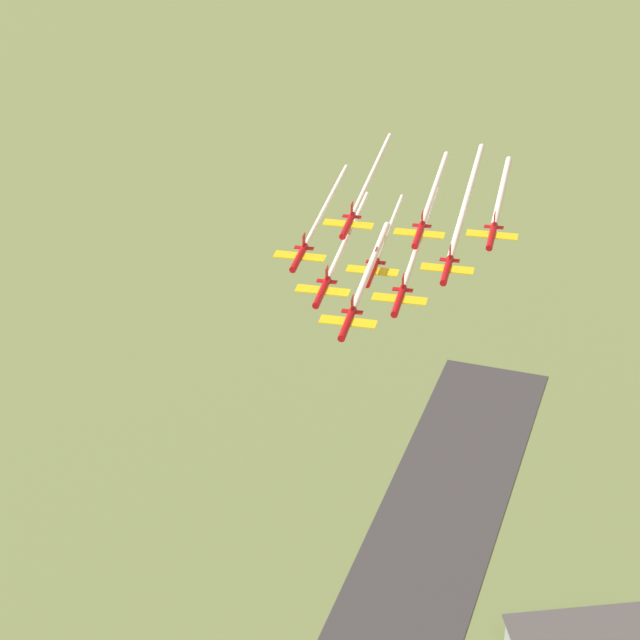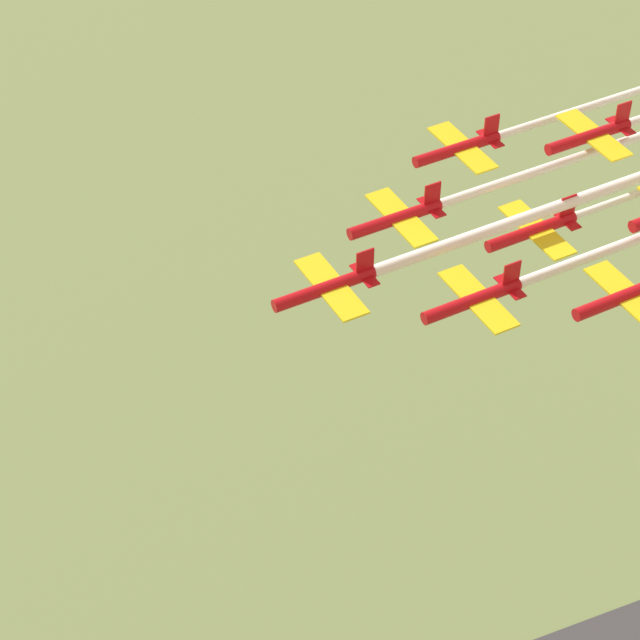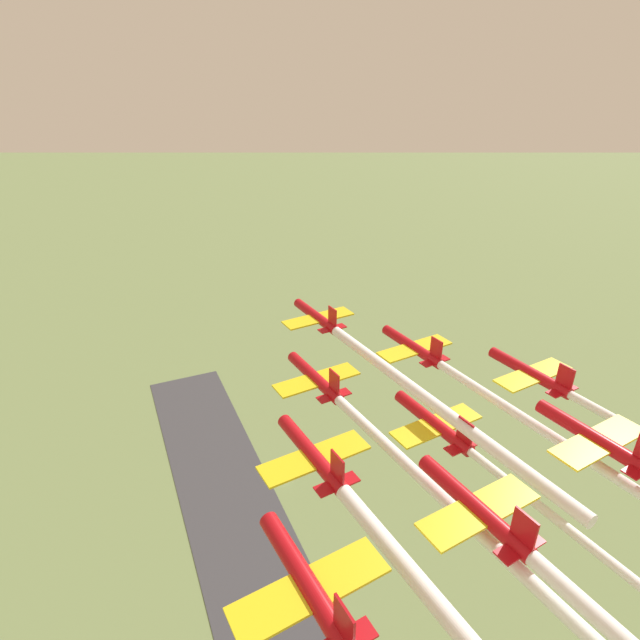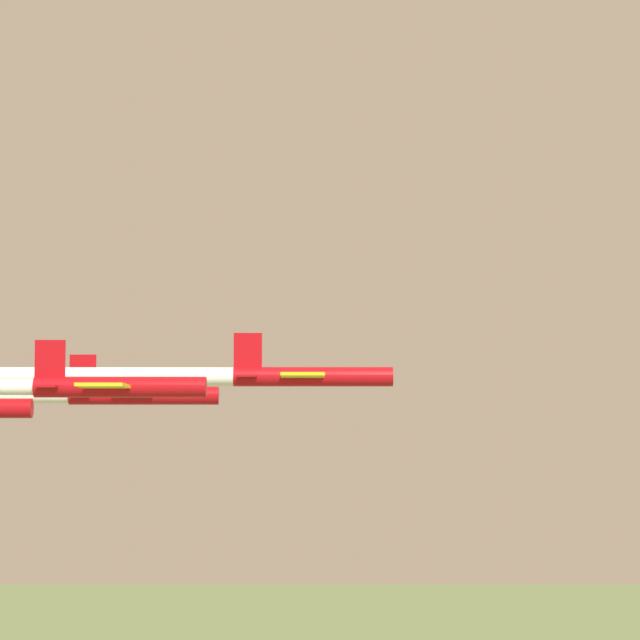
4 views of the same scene
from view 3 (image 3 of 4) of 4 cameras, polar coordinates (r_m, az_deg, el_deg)
ground_plane at (r=186.91m, az=-4.25°, el=-17.87°), size 3000.00×3000.00×0.00m
jet_0 at (r=63.75m, az=-0.31°, el=0.36°), size 9.60×9.87×3.33m
jet_1 at (r=52.82m, az=-0.49°, el=-6.64°), size 9.60×9.87×3.33m
jet_2 at (r=59.45m, az=10.64°, el=-3.03°), size 9.60×9.87×3.33m
jet_3 at (r=41.85m, az=-0.78°, el=-15.17°), size 9.60×9.87×3.33m
jet_4 at (r=49.32m, az=12.97°, el=-11.40°), size 9.60×9.87×3.33m
jet_5 at (r=57.21m, az=23.01°, el=-5.59°), size 9.60×9.87×3.33m
jet_6 at (r=31.52m, az=-1.36°, el=-27.98°), size 9.60×9.87×3.33m
jet_7 at (r=38.09m, az=17.44°, el=-19.75°), size 9.60×9.87×3.33m
jet_8 at (r=46.62m, az=29.03°, el=-11.79°), size 9.60×9.87×3.33m
smoke_trail_0 at (r=48.85m, az=12.32°, el=-8.95°), size 12.34×31.88×1.16m
smoke_trail_1 at (r=37.94m, az=21.58°, el=-24.88°), size 15.50×41.12×0.98m
smoke_trail_2 at (r=47.60m, az=29.36°, el=-14.47°), size 13.49×35.59×0.94m
smoke_trail_4 at (r=41.70m, az=32.45°, el=-24.01°), size 10.54×27.78×0.74m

